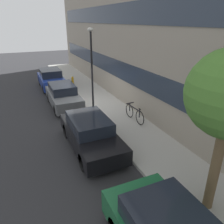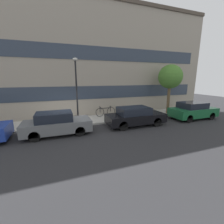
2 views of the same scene
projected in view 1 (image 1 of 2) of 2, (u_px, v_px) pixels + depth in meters
name	position (u px, v px, depth m)	size (l,w,h in m)	color
ground_plane	(83.00, 107.00, 13.62)	(56.00, 56.00, 0.00)	#2B2B2D
sidewalk_strip	(102.00, 103.00, 14.06)	(28.00, 2.48, 0.13)	#B2AFA8
rowhouse_facade	(127.00, 23.00, 12.81)	(28.00, 1.02, 9.72)	gray
parked_car_blue	(51.00, 79.00, 17.19)	(3.82, 1.68, 1.46)	#1E3899
parked_car_grey	(63.00, 96.00, 13.51)	(3.90, 1.60, 1.38)	slate
parked_car_black	(90.00, 133.00, 9.08)	(4.20, 1.67, 1.35)	black
fire_hydrant	(73.00, 81.00, 17.60)	(0.47, 0.26, 0.69)	gold
bicycle	(134.00, 113.00, 11.31)	(1.76, 0.44, 0.85)	black
lamp_post	(92.00, 61.00, 11.97)	(0.32, 0.32, 4.53)	black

